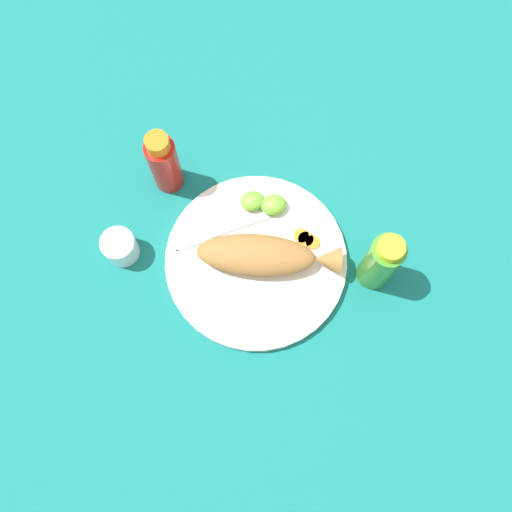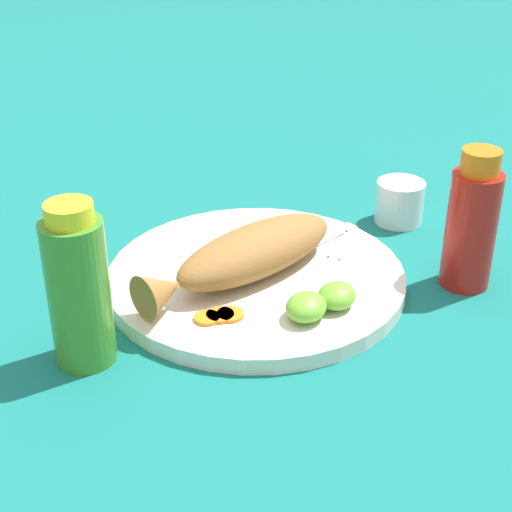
{
  "view_description": "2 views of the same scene",
  "coord_description": "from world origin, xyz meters",
  "px_view_note": "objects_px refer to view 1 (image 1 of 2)",
  "views": [
    {
      "loc": [
        0.09,
        0.29,
        1.02
      ],
      "look_at": [
        0.0,
        0.0,
        0.04
      ],
      "focal_mm": 40.0,
      "sensor_mm": 36.0,
      "label": 1
    },
    {
      "loc": [
        -0.68,
        -0.35,
        0.46
      ],
      "look_at": [
        0.0,
        0.0,
        0.04
      ],
      "focal_mm": 55.0,
      "sensor_mm": 36.0,
      "label": 2
    }
  ],
  "objects_px": {
    "fried_fish": "(264,255)",
    "fork_near": "(209,258)",
    "fork_far": "(216,234)",
    "main_plate": "(256,261)",
    "hot_sauce_bottle_red": "(164,163)",
    "hot_sauce_bottle_green": "(381,262)",
    "salt_cup": "(121,248)"
  },
  "relations": [
    {
      "from": "fried_fish",
      "to": "salt_cup",
      "type": "distance_m",
      "value": 0.26
    },
    {
      "from": "main_plate",
      "to": "fried_fish",
      "type": "xyz_separation_m",
      "value": [
        -0.01,
        0.01,
        0.04
      ]
    },
    {
      "from": "fork_near",
      "to": "hot_sauce_bottle_red",
      "type": "distance_m",
      "value": 0.19
    },
    {
      "from": "hot_sauce_bottle_red",
      "to": "hot_sauce_bottle_green",
      "type": "distance_m",
      "value": 0.43
    },
    {
      "from": "main_plate",
      "to": "fried_fish",
      "type": "bearing_deg",
      "value": 158.91
    },
    {
      "from": "hot_sauce_bottle_green",
      "to": "salt_cup",
      "type": "bearing_deg",
      "value": -22.44
    },
    {
      "from": "fork_far",
      "to": "hot_sauce_bottle_red",
      "type": "height_order",
      "value": "hot_sauce_bottle_red"
    },
    {
      "from": "main_plate",
      "to": "salt_cup",
      "type": "relative_size",
      "value": 5.35
    },
    {
      "from": "main_plate",
      "to": "salt_cup",
      "type": "bearing_deg",
      "value": -21.73
    },
    {
      "from": "main_plate",
      "to": "fried_fish",
      "type": "relative_size",
      "value": 1.27
    },
    {
      "from": "hot_sauce_bottle_green",
      "to": "fork_near",
      "type": "bearing_deg",
      "value": -21.95
    },
    {
      "from": "fried_fish",
      "to": "fork_near",
      "type": "xyz_separation_m",
      "value": [
        0.09,
        -0.03,
        -0.03
      ]
    },
    {
      "from": "hot_sauce_bottle_red",
      "to": "hot_sauce_bottle_green",
      "type": "bearing_deg",
      "value": 136.55
    },
    {
      "from": "fried_fish",
      "to": "hot_sauce_bottle_red",
      "type": "distance_m",
      "value": 0.25
    },
    {
      "from": "main_plate",
      "to": "hot_sauce_bottle_green",
      "type": "xyz_separation_m",
      "value": [
        -0.2,
        0.09,
        0.07
      ]
    },
    {
      "from": "hot_sauce_bottle_green",
      "to": "salt_cup",
      "type": "height_order",
      "value": "hot_sauce_bottle_green"
    },
    {
      "from": "fork_near",
      "to": "hot_sauce_bottle_red",
      "type": "height_order",
      "value": "hot_sauce_bottle_red"
    },
    {
      "from": "fried_fish",
      "to": "fork_far",
      "type": "relative_size",
      "value": 1.42
    },
    {
      "from": "hot_sauce_bottle_red",
      "to": "fork_near",
      "type": "bearing_deg",
      "value": 99.63
    },
    {
      "from": "main_plate",
      "to": "hot_sauce_bottle_red",
      "type": "bearing_deg",
      "value": -61.79
    },
    {
      "from": "fork_near",
      "to": "fork_far",
      "type": "bearing_deg",
      "value": -98.57
    },
    {
      "from": "main_plate",
      "to": "fork_near",
      "type": "height_order",
      "value": "fork_near"
    },
    {
      "from": "fried_fish",
      "to": "fork_far",
      "type": "height_order",
      "value": "fried_fish"
    },
    {
      "from": "fork_near",
      "to": "hot_sauce_bottle_green",
      "type": "xyz_separation_m",
      "value": [
        -0.28,
        0.11,
        0.06
      ]
    },
    {
      "from": "fork_far",
      "to": "hot_sauce_bottle_red",
      "type": "xyz_separation_m",
      "value": [
        0.05,
        -0.14,
        0.06
      ]
    },
    {
      "from": "fried_fish",
      "to": "salt_cup",
      "type": "height_order",
      "value": "fried_fish"
    },
    {
      "from": "main_plate",
      "to": "hot_sauce_bottle_red",
      "type": "distance_m",
      "value": 0.25
    },
    {
      "from": "fork_near",
      "to": "salt_cup",
      "type": "distance_m",
      "value": 0.16
    },
    {
      "from": "hot_sauce_bottle_green",
      "to": "fried_fish",
      "type": "bearing_deg",
      "value": -23.41
    },
    {
      "from": "fried_fish",
      "to": "hot_sauce_bottle_green",
      "type": "height_order",
      "value": "hot_sauce_bottle_green"
    },
    {
      "from": "fork_far",
      "to": "salt_cup",
      "type": "xyz_separation_m",
      "value": [
        0.17,
        -0.02,
        0.0
      ]
    },
    {
      "from": "fried_fish",
      "to": "hot_sauce_bottle_green",
      "type": "xyz_separation_m",
      "value": [
        -0.18,
        0.08,
        0.03
      ]
    }
  ]
}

